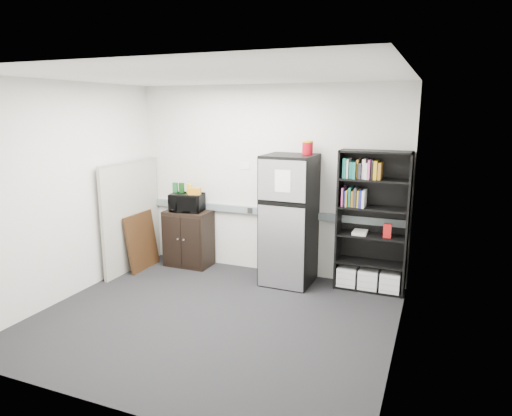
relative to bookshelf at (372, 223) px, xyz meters
The scene contains 18 objects.
floor 2.37m from the bookshelf, 134.33° to the right, with size 4.00×4.00×0.00m, color black.
wall_back 1.60m from the bookshelf, behind, with size 4.00×0.02×2.70m, color silver.
wall_right 1.69m from the bookshelf, 73.25° to the right, with size 0.02×3.50×2.70m, color silver.
wall_left 3.89m from the bookshelf, 156.08° to the right, with size 0.02×3.50×2.70m, color silver.
ceiling 2.83m from the bookshelf, 134.33° to the right, with size 4.00×3.50×0.02m, color white.
electrical_raceway 1.54m from the bookshelf, behind, with size 3.92×0.05×0.10m, color slate.
wall_note 1.99m from the bookshelf, behind, with size 0.14×0.00×0.10m, color white.
bookshelf is the anchor object (origin of this frame).
cubicle_partition 3.46m from the bookshelf, behind, with size 0.06×1.30×1.62m.
cabinet 2.76m from the bookshelf, behind, with size 0.68×0.46×0.86m.
microwave 2.72m from the bookshelf, behind, with size 0.48×0.33×0.27m, color black.
snack_box_a 2.95m from the bookshelf, behind, with size 0.07×0.05×0.15m, color #175125.
snack_box_b 2.84m from the bookshelf, behind, with size 0.07×0.05×0.15m, color #0C370D.
snack_box_c 2.70m from the bookshelf, behind, with size 0.07×0.05×0.14m, color gold.
snack_bag 2.59m from the bookshelf, behind, with size 0.18×0.10×0.10m, color #C77713.
refrigerator 1.10m from the bookshelf, behind, with size 0.68×0.70×1.77m.
coffee_can 1.31m from the bookshelf, behind, with size 0.15×0.15×0.20m.
framed_poster 3.36m from the bookshelf, behind, with size 0.15×0.66×0.84m.
Camera 1 is at (2.29, -4.32, 2.37)m, focal length 32.00 mm.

